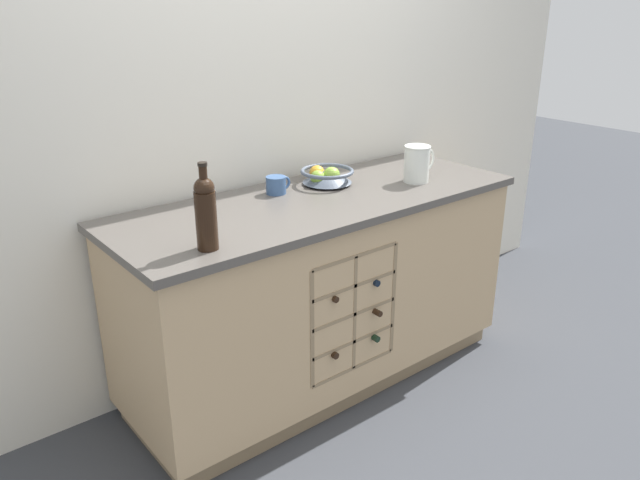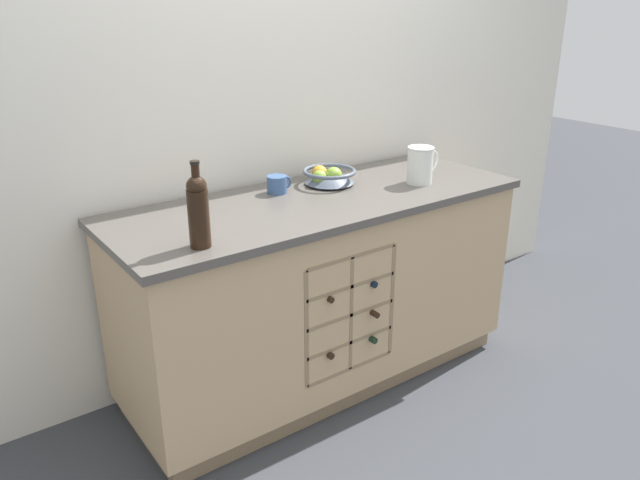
{
  "view_description": "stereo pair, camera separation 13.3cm",
  "coord_description": "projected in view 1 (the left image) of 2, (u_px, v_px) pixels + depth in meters",
  "views": [
    {
      "loc": [
        -1.65,
        -2.04,
        1.75
      ],
      "look_at": [
        0.0,
        0.0,
        0.71
      ],
      "focal_mm": 35.0,
      "sensor_mm": 36.0,
      "label": 1
    },
    {
      "loc": [
        -1.54,
        -2.12,
        1.75
      ],
      "look_at": [
        0.0,
        0.0,
        0.71
      ],
      "focal_mm": 35.0,
      "sensor_mm": 36.0,
      "label": 2
    }
  ],
  "objects": [
    {
      "name": "kitchen_island",
      "position": [
        320.0,
        290.0,
        2.91
      ],
      "size": [
        1.9,
        0.71,
        0.92
      ],
      "color": "#8B7354",
      "rests_on": "ground_plane"
    },
    {
      "name": "standing_wine_bottle",
      "position": [
        206.0,
        211.0,
        2.14
      ],
      "size": [
        0.08,
        0.08,
        0.31
      ],
      "color": "black",
      "rests_on": "kitchen_island"
    },
    {
      "name": "back_wall",
      "position": [
        267.0,
        104.0,
        2.9
      ],
      "size": [
        4.4,
        0.06,
        2.55
      ],
      "primitive_type": "cube",
      "color": "silver",
      "rests_on": "ground_plane"
    },
    {
      "name": "ceramic_mug",
      "position": [
        277.0,
        185.0,
        2.79
      ],
      "size": [
        0.12,
        0.09,
        0.08
      ],
      "color": "#385684",
      "rests_on": "kitchen_island"
    },
    {
      "name": "white_pitcher",
      "position": [
        417.0,
        163.0,
        2.95
      ],
      "size": [
        0.18,
        0.13,
        0.17
      ],
      "color": "silver",
      "rests_on": "kitchen_island"
    },
    {
      "name": "ground_plane",
      "position": [
        320.0,
        374.0,
        3.08
      ],
      "size": [
        14.0,
        14.0,
        0.0
      ],
      "primitive_type": "plane",
      "color": "#383A3F"
    },
    {
      "name": "fruit_bowl",
      "position": [
        326.0,
        175.0,
        2.92
      ],
      "size": [
        0.25,
        0.25,
        0.09
      ],
      "color": "#4C5666",
      "rests_on": "kitchen_island"
    }
  ]
}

